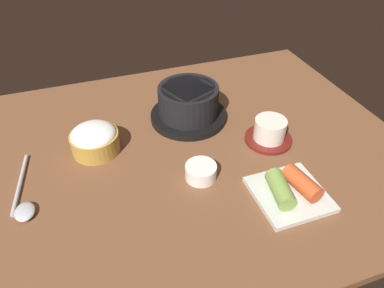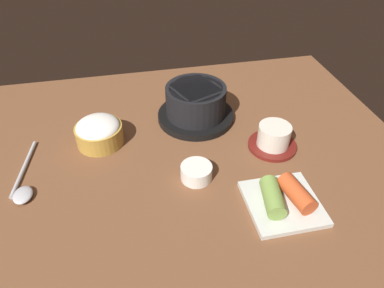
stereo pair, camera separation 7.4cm
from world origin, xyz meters
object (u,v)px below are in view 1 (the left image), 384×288
object	(u,v)px
stone_pot	(188,104)
spoon	(23,202)
tea_cup_with_saucer	(269,131)
banchan_cup_center	(201,171)
rice_bowl	(95,139)
kimchi_plate	(290,190)

from	to	relation	value
stone_pot	spoon	xyz separation A→B (cm)	(-37.69, -15.91, -3.54)
stone_pot	spoon	distance (cm)	41.06
tea_cup_with_saucer	spoon	xyz separation A→B (cm)	(-51.93, -1.77, -1.91)
tea_cup_with_saucer	banchan_cup_center	distance (cm)	19.50
stone_pot	rice_bowl	distance (cm)	23.37
rice_bowl	stone_pot	bearing A→B (deg)	11.70
tea_cup_with_saucer	banchan_cup_center	world-z (taller)	tea_cup_with_saucer
banchan_cup_center	rice_bowl	bearing A→B (deg)	140.33
tea_cup_with_saucer	rice_bowl	bearing A→B (deg)	165.78
rice_bowl	spoon	distance (cm)	18.73
stone_pot	banchan_cup_center	size ratio (longest dim) A/B	2.92
stone_pot	kimchi_plate	size ratio (longest dim) A/B	1.40
spoon	banchan_cup_center	bearing A→B (deg)	-7.22
rice_bowl	spoon	size ratio (longest dim) A/B	0.55
spoon	kimchi_plate	bearing A→B (deg)	-17.03
spoon	stone_pot	bearing A→B (deg)	22.89
tea_cup_with_saucer	banchan_cup_center	xyz separation A→B (cm)	(-18.53, -6.00, -0.90)
stone_pot	kimchi_plate	world-z (taller)	stone_pot
tea_cup_with_saucer	spoon	world-z (taller)	tea_cup_with_saucer
kimchi_plate	spoon	xyz separation A→B (cm)	(-47.40, 14.52, -1.02)
kimchi_plate	tea_cup_with_saucer	bearing A→B (deg)	74.46
stone_pot	banchan_cup_center	bearing A→B (deg)	-102.02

